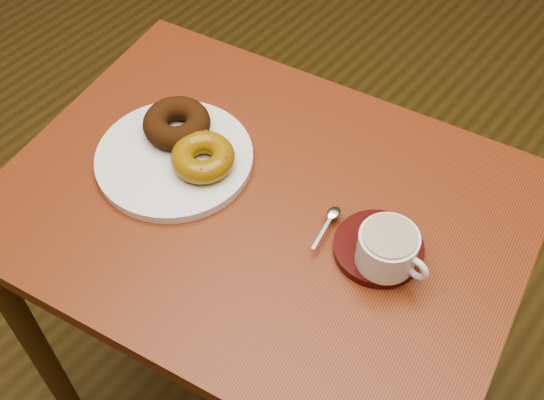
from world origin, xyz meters
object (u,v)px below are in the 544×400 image
Objects in this scene: saucer at (378,248)px; cafe_table at (263,246)px; coffee_cup at (388,249)px; donut_plate at (174,158)px.

cafe_table is at bearing -169.36° from saucer.
cafe_table is 7.93× the size of coffee_cup.
cafe_table is 0.27m from coffee_cup.
coffee_cup is at bearing -4.67° from cafe_table.
cafe_table is 0.21m from donut_plate.
donut_plate is at bearing 178.49° from cafe_table.
saucer is at bearing 0.67° from cafe_table.
coffee_cup is at bearing -36.60° from saucer.
coffee_cup is at bearing 6.68° from donut_plate.
donut_plate is (-0.16, -0.02, 0.13)m from cafe_table.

